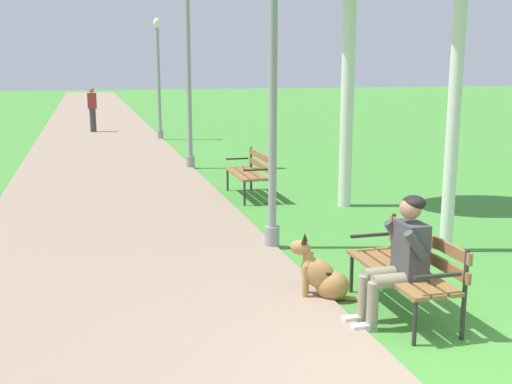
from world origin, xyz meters
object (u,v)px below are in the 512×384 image
(person_seated_on_near_bench, at_px, (400,255))
(dog_shepherd, at_px, (322,276))
(park_bench_near, at_px, (409,264))
(lamp_post_far, at_px, (159,78))
(pedestrian_distant, at_px, (92,110))
(lamp_post_near, at_px, (273,69))
(lamp_post_mid, at_px, (189,74))
(park_bench_mid, at_px, (251,170))

(person_seated_on_near_bench, distance_m, dog_shepherd, 1.00)
(park_bench_near, height_order, dog_shepherd, park_bench_near)
(dog_shepherd, height_order, lamp_post_far, lamp_post_far)
(park_bench_near, height_order, pedestrian_distant, pedestrian_distant)
(lamp_post_near, relative_size, lamp_post_mid, 1.07)
(pedestrian_distant, bearing_deg, person_seated_on_near_bench, -82.03)
(dog_shepherd, relative_size, lamp_post_near, 0.17)
(park_bench_near, bearing_deg, lamp_post_mid, 93.96)
(lamp_post_mid, bearing_deg, person_seated_on_near_bench, -87.35)
(park_bench_mid, distance_m, dog_shepherd, 5.31)
(park_bench_mid, bearing_deg, dog_shepherd, -96.47)
(park_bench_near, relative_size, dog_shepherd, 1.92)
(lamp_post_mid, distance_m, pedestrian_distant, 9.21)
(person_seated_on_near_bench, relative_size, lamp_post_mid, 0.29)
(person_seated_on_near_bench, height_order, lamp_post_far, lamp_post_far)
(dog_shepherd, distance_m, lamp_post_mid, 9.06)
(lamp_post_near, bearing_deg, lamp_post_far, 90.11)
(pedestrian_distant, bearing_deg, lamp_post_far, -52.47)
(person_seated_on_near_bench, relative_size, dog_shepherd, 1.60)
(lamp_post_near, relative_size, lamp_post_far, 1.18)
(park_bench_mid, bearing_deg, lamp_post_far, 93.50)
(lamp_post_mid, bearing_deg, lamp_post_near, -90.00)
(park_bench_near, height_order, lamp_post_far, lamp_post_far)
(park_bench_near, xyz_separation_m, pedestrian_distant, (-2.79, 18.27, 0.33))
(park_bench_near, xyz_separation_m, lamp_post_mid, (-0.65, 9.42, 1.72))
(lamp_post_far, bearing_deg, person_seated_on_near_bench, -88.29)
(park_bench_near, height_order, lamp_post_near, lamp_post_near)
(dog_shepherd, height_order, lamp_post_near, lamp_post_near)
(park_bench_near, xyz_separation_m, lamp_post_near, (-0.65, 2.54, 1.87))
(dog_shepherd, distance_m, lamp_post_near, 2.90)
(lamp_post_near, height_order, pedestrian_distant, lamp_post_near)
(person_seated_on_near_bench, xyz_separation_m, pedestrian_distant, (-2.59, 18.46, 0.16))
(park_bench_mid, xyz_separation_m, lamp_post_near, (-0.57, -3.31, 1.87))
(person_seated_on_near_bench, xyz_separation_m, lamp_post_near, (-0.44, 2.74, 1.71))
(park_bench_near, bearing_deg, park_bench_mid, 90.83)
(park_bench_mid, relative_size, dog_shepherd, 1.92)
(park_bench_mid, height_order, lamp_post_near, lamp_post_near)
(lamp_post_mid, xyz_separation_m, pedestrian_distant, (-2.14, 8.85, -1.39))
(lamp_post_far, bearing_deg, lamp_post_mid, -89.78)
(person_seated_on_near_bench, xyz_separation_m, lamp_post_mid, (-0.44, 9.62, 1.55))
(park_bench_near, distance_m, dog_shepherd, 0.93)
(park_bench_near, height_order, lamp_post_mid, lamp_post_mid)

